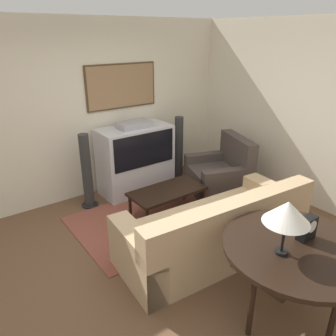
{
  "coord_description": "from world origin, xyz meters",
  "views": [
    {
      "loc": [
        -1.82,
        -2.6,
        2.48
      ],
      "look_at": [
        0.64,
        0.75,
        0.75
      ],
      "focal_mm": 35.0,
      "sensor_mm": 36.0,
      "label": 1
    }
  ],
  "objects_px": {
    "coffee_table": "(167,192)",
    "table_lamp": "(287,213)",
    "console_table": "(297,252)",
    "tv": "(136,159)",
    "couch": "(215,231)",
    "speaker_tower_left": "(87,173)",
    "speaker_tower_right": "(179,150)",
    "armchair": "(220,175)",
    "mantel_clock": "(307,228)"
  },
  "relations": [
    {
      "from": "console_table",
      "to": "speaker_tower_right",
      "type": "distance_m",
      "value": 3.28
    },
    {
      "from": "table_lamp",
      "to": "mantel_clock",
      "type": "height_order",
      "value": "table_lamp"
    },
    {
      "from": "tv",
      "to": "mantel_clock",
      "type": "height_order",
      "value": "tv"
    },
    {
      "from": "armchair",
      "to": "speaker_tower_right",
      "type": "xyz_separation_m",
      "value": [
        -0.21,
        0.85,
        0.24
      ]
    },
    {
      "from": "armchair",
      "to": "coffee_table",
      "type": "distance_m",
      "value": 1.14
    },
    {
      "from": "tv",
      "to": "speaker_tower_left",
      "type": "xyz_separation_m",
      "value": [
        -0.87,
        -0.04,
        -0.02
      ]
    },
    {
      "from": "console_table",
      "to": "table_lamp",
      "type": "distance_m",
      "value": 0.49
    },
    {
      "from": "console_table",
      "to": "mantel_clock",
      "type": "bearing_deg",
      "value": 10.21
    },
    {
      "from": "mantel_clock",
      "to": "speaker_tower_left",
      "type": "height_order",
      "value": "speaker_tower_left"
    },
    {
      "from": "tv",
      "to": "armchair",
      "type": "xyz_separation_m",
      "value": [
        1.07,
        -0.89,
        -0.26
      ]
    },
    {
      "from": "console_table",
      "to": "speaker_tower_left",
      "type": "relative_size",
      "value": 1.11
    },
    {
      "from": "coffee_table",
      "to": "couch",
      "type": "bearing_deg",
      "value": -94.24
    },
    {
      "from": "tv",
      "to": "console_table",
      "type": "xyz_separation_m",
      "value": [
        -0.25,
        -3.12,
        0.16
      ]
    },
    {
      "from": "couch",
      "to": "table_lamp",
      "type": "bearing_deg",
      "value": 78.61
    },
    {
      "from": "tv",
      "to": "console_table",
      "type": "relative_size",
      "value": 0.93
    },
    {
      "from": "tv",
      "to": "couch",
      "type": "xyz_separation_m",
      "value": [
        -0.15,
        -2.04,
        -0.25
      ]
    },
    {
      "from": "armchair",
      "to": "mantel_clock",
      "type": "xyz_separation_m",
      "value": [
        -1.17,
        -2.21,
        0.59
      ]
    },
    {
      "from": "coffee_table",
      "to": "mantel_clock",
      "type": "relative_size",
      "value": 4.99
    },
    {
      "from": "tv",
      "to": "table_lamp",
      "type": "distance_m",
      "value": 3.18
    },
    {
      "from": "armchair",
      "to": "mantel_clock",
      "type": "relative_size",
      "value": 5.36
    },
    {
      "from": "couch",
      "to": "table_lamp",
      "type": "relative_size",
      "value": 4.85
    },
    {
      "from": "armchair",
      "to": "console_table",
      "type": "relative_size",
      "value": 0.91
    },
    {
      "from": "console_table",
      "to": "tv",
      "type": "bearing_deg",
      "value": 85.36
    },
    {
      "from": "table_lamp",
      "to": "mantel_clock",
      "type": "distance_m",
      "value": 0.44
    },
    {
      "from": "tv",
      "to": "mantel_clock",
      "type": "relative_size",
      "value": 5.5
    },
    {
      "from": "mantel_clock",
      "to": "speaker_tower_right",
      "type": "bearing_deg",
      "value": 72.44
    },
    {
      "from": "tv",
      "to": "armchair",
      "type": "height_order",
      "value": "tv"
    },
    {
      "from": "tv",
      "to": "coffee_table",
      "type": "relative_size",
      "value": 1.1
    },
    {
      "from": "armchair",
      "to": "mantel_clock",
      "type": "height_order",
      "value": "mantel_clock"
    },
    {
      "from": "table_lamp",
      "to": "speaker_tower_right",
      "type": "height_order",
      "value": "table_lamp"
    },
    {
      "from": "console_table",
      "to": "speaker_tower_left",
      "type": "distance_m",
      "value": 3.15
    },
    {
      "from": "coffee_table",
      "to": "speaker_tower_right",
      "type": "distance_m",
      "value": 1.33
    },
    {
      "from": "couch",
      "to": "table_lamp",
      "type": "xyz_separation_m",
      "value": [
        -0.3,
        -1.05,
        0.85
      ]
    },
    {
      "from": "mantel_clock",
      "to": "tv",
      "type": "bearing_deg",
      "value": 88.13
    },
    {
      "from": "coffee_table",
      "to": "speaker_tower_right",
      "type": "relative_size",
      "value": 0.94
    },
    {
      "from": "tv",
      "to": "couch",
      "type": "relative_size",
      "value": 0.51
    },
    {
      "from": "console_table",
      "to": "table_lamp",
      "type": "xyz_separation_m",
      "value": [
        -0.19,
        0.03,
        0.44
      ]
    },
    {
      "from": "mantel_clock",
      "to": "table_lamp",
      "type": "bearing_deg",
      "value": 179.84
    },
    {
      "from": "tv",
      "to": "speaker_tower_left",
      "type": "distance_m",
      "value": 0.87
    },
    {
      "from": "armchair",
      "to": "console_table",
      "type": "bearing_deg",
      "value": -11.15
    },
    {
      "from": "tv",
      "to": "table_lamp",
      "type": "xyz_separation_m",
      "value": [
        -0.45,
        -3.09,
        0.61
      ]
    },
    {
      "from": "couch",
      "to": "speaker_tower_right",
      "type": "relative_size",
      "value": 2.04
    },
    {
      "from": "coffee_table",
      "to": "table_lamp",
      "type": "xyz_separation_m",
      "value": [
        -0.38,
        -2.12,
        0.8
      ]
    },
    {
      "from": "table_lamp",
      "to": "speaker_tower_right",
      "type": "distance_m",
      "value": 3.38
    },
    {
      "from": "speaker_tower_right",
      "to": "mantel_clock",
      "type": "bearing_deg",
      "value": -107.56
    },
    {
      "from": "speaker_tower_left",
      "to": "console_table",
      "type": "bearing_deg",
      "value": -78.76
    },
    {
      "from": "couch",
      "to": "coffee_table",
      "type": "bearing_deg",
      "value": -89.68
    },
    {
      "from": "table_lamp",
      "to": "console_table",
      "type": "bearing_deg",
      "value": -8.34
    },
    {
      "from": "armchair",
      "to": "speaker_tower_left",
      "type": "relative_size",
      "value": 1.01
    },
    {
      "from": "mantel_clock",
      "to": "speaker_tower_left",
      "type": "xyz_separation_m",
      "value": [
        -0.76,
        3.05,
        -0.35
      ]
    }
  ]
}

